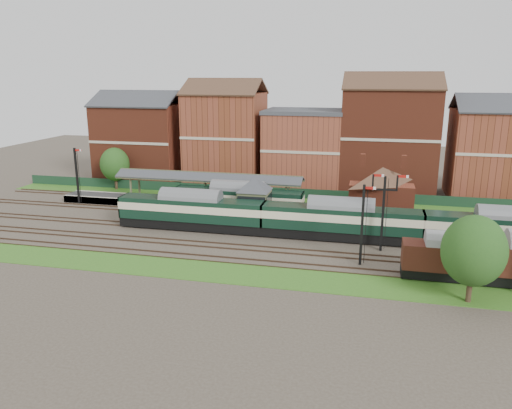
% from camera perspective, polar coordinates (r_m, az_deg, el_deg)
% --- Properties ---
extents(ground, '(160.00, 160.00, 0.00)m').
position_cam_1_polar(ground, '(57.72, 2.01, -3.52)').
color(ground, '#473D33').
rests_on(ground, ground).
extents(grass_back, '(90.00, 4.50, 0.06)m').
position_cam_1_polar(grass_back, '(72.86, 4.42, 0.37)').
color(grass_back, '#2D6619').
rests_on(grass_back, ground).
extents(grass_front, '(90.00, 5.00, 0.06)m').
position_cam_1_polar(grass_front, '(46.73, -0.85, -8.01)').
color(grass_front, '#2D6619').
rests_on(grass_front, ground).
extents(fence, '(90.00, 0.12, 1.50)m').
position_cam_1_polar(fence, '(74.60, 4.67, 1.28)').
color(fence, '#193823').
rests_on(fence, ground).
extents(platform, '(55.00, 3.40, 1.00)m').
position_cam_1_polar(platform, '(67.72, -0.56, -0.29)').
color(platform, '#2D2D2D').
rests_on(platform, ground).
extents(signal_box, '(5.40, 5.40, 6.00)m').
position_cam_1_polar(signal_box, '(60.48, -0.17, 0.50)').
color(signal_box, '#647B57').
rests_on(signal_box, ground).
extents(brick_hut, '(3.20, 2.64, 2.94)m').
position_cam_1_polar(brick_hut, '(59.76, 7.33, -1.79)').
color(brick_hut, brown).
rests_on(brick_hut, ground).
extents(station_building, '(8.10, 8.10, 5.90)m').
position_cam_1_polar(station_building, '(65.14, 14.14, 1.78)').
color(station_building, brown).
rests_on(station_building, platform).
extents(canopy, '(26.00, 3.89, 4.08)m').
position_cam_1_polar(canopy, '(68.41, -5.47, 3.31)').
color(canopy, '#4C5334').
rests_on(canopy, platform).
extents(semaphore_bracket, '(3.60, 0.25, 8.18)m').
position_cam_1_polar(semaphore_bracket, '(53.08, 14.38, -0.41)').
color(semaphore_bracket, black).
rests_on(semaphore_bracket, ground).
extents(semaphore_platform_end, '(1.23, 0.25, 8.00)m').
position_cam_1_polar(semaphore_platform_end, '(75.12, -19.79, 3.20)').
color(semaphore_platform_end, black).
rests_on(semaphore_platform_end, ground).
extents(semaphore_siding, '(1.23, 0.25, 8.00)m').
position_cam_1_polar(semaphore_siding, '(48.85, 12.07, -2.17)').
color(semaphore_siding, black).
rests_on(semaphore_siding, ground).
extents(town_backdrop, '(69.00, 10.00, 16.00)m').
position_cam_1_polar(town_backdrop, '(80.28, 5.38, 6.77)').
color(town_backdrop, brown).
rests_on(town_backdrop, ground).
extents(dmu_train, '(52.64, 2.77, 4.04)m').
position_cam_1_polar(dmu_train, '(56.14, 9.64, -1.73)').
color(dmu_train, black).
rests_on(dmu_train, ground).
extents(platform_railcar, '(16.87, 2.66, 3.89)m').
position_cam_1_polar(platform_railcar, '(64.45, -2.03, 0.56)').
color(platform_railcar, black).
rests_on(platform_railcar, ground).
extents(goods_van_a, '(5.82, 2.52, 3.53)m').
position_cam_1_polar(goods_van_a, '(48.03, 19.80, -5.74)').
color(goods_van_a, black).
rests_on(goods_van_a, ground).
extents(tree_far, '(5.05, 5.05, 7.36)m').
position_cam_1_polar(tree_far, '(43.42, 23.63, -4.88)').
color(tree_far, '#382619').
rests_on(tree_far, ground).
extents(tree_back, '(4.61, 4.61, 6.73)m').
position_cam_1_polar(tree_back, '(82.61, -15.84, 4.44)').
color(tree_back, '#382619').
rests_on(tree_back, ground).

